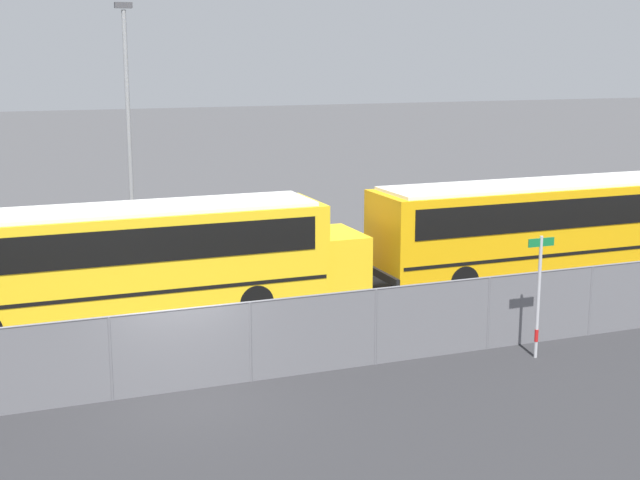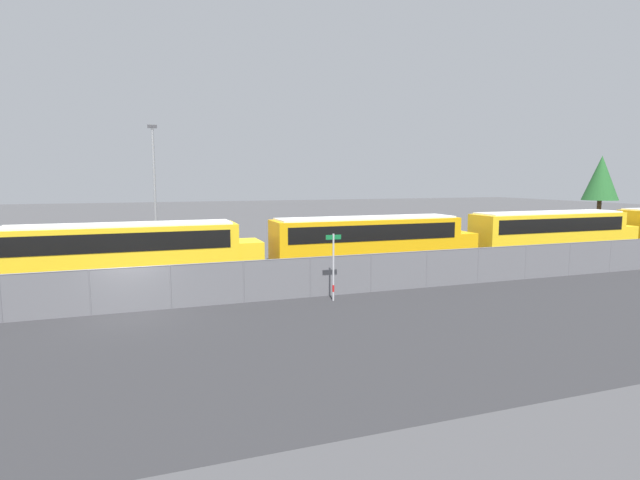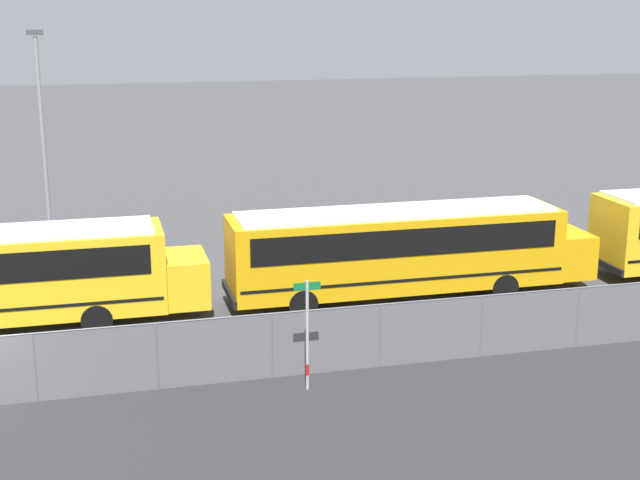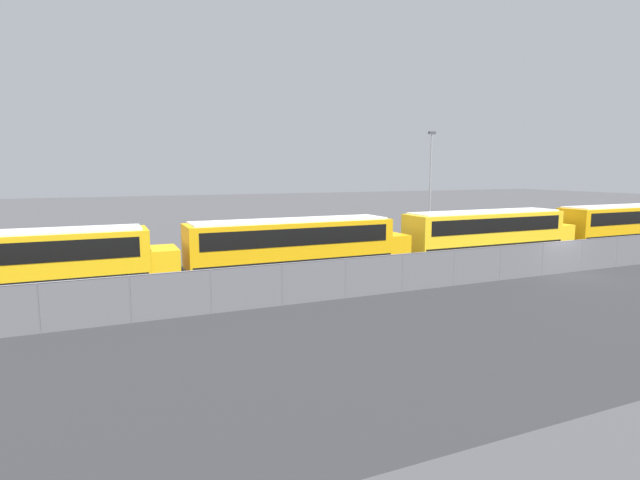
{
  "view_description": "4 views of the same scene",
  "coord_description": "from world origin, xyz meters",
  "px_view_note": "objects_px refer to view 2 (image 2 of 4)",
  "views": [
    {
      "loc": [
        -3.84,
        -17.86,
        7.1
      ],
      "look_at": [
        4.94,
        4.58,
        2.03
      ],
      "focal_mm": 50.0,
      "sensor_mm": 36.0,
      "label": 1
    },
    {
      "loc": [
        0.53,
        -20.89,
        5.31
      ],
      "look_at": [
        9.91,
        5.33,
        1.89
      ],
      "focal_mm": 28.0,
      "sensor_mm": 36.0,
      "label": 2
    },
    {
      "loc": [
        3.29,
        -21.8,
        9.59
      ],
      "look_at": [
        10.16,
        5.09,
        2.36
      ],
      "focal_mm": 50.0,
      "sensor_mm": 36.0,
      "label": 3
    },
    {
      "loc": [
        -23.49,
        -19.51,
        5.7
      ],
      "look_at": [
        -12.4,
        5.4,
        1.9
      ],
      "focal_mm": 28.0,
      "sensor_mm": 36.0,
      "label": 4
    }
  ],
  "objects_px": {
    "school_bus_5": "(552,230)",
    "light_pole": "(155,187)",
    "school_bus_3": "(129,248)",
    "tree_0": "(601,178)",
    "street_sign": "(333,265)",
    "school_bus_4": "(371,238)"
  },
  "relations": [
    {
      "from": "school_bus_3",
      "to": "tree_0",
      "type": "bearing_deg",
      "value": 15.86
    },
    {
      "from": "school_bus_5",
      "to": "light_pole",
      "type": "bearing_deg",
      "value": 161.61
    },
    {
      "from": "street_sign",
      "to": "tree_0",
      "type": "xyz_separation_m",
      "value": [
        37.88,
        19.82,
        3.81
      ]
    },
    {
      "from": "street_sign",
      "to": "tree_0",
      "type": "relative_size",
      "value": 0.38
    },
    {
      "from": "school_bus_5",
      "to": "tree_0",
      "type": "xyz_separation_m",
      "value": [
        19.3,
        13.18,
        3.54
      ]
    },
    {
      "from": "school_bus_4",
      "to": "tree_0",
      "type": "relative_size",
      "value": 1.64
    },
    {
      "from": "school_bus_5",
      "to": "street_sign",
      "type": "distance_m",
      "value": 19.73
    },
    {
      "from": "school_bus_3",
      "to": "light_pole",
      "type": "distance_m",
      "value": 9.1
    },
    {
      "from": "street_sign",
      "to": "school_bus_3",
      "type": "bearing_deg",
      "value": 141.81
    },
    {
      "from": "school_bus_3",
      "to": "tree_0",
      "type": "height_order",
      "value": "tree_0"
    },
    {
      "from": "school_bus_5",
      "to": "light_pole",
      "type": "distance_m",
      "value": 27.01
    },
    {
      "from": "school_bus_4",
      "to": "school_bus_5",
      "type": "bearing_deg",
      "value": 0.44
    },
    {
      "from": "light_pole",
      "to": "tree_0",
      "type": "distance_m",
      "value": 45.02
    },
    {
      "from": "light_pole",
      "to": "tree_0",
      "type": "xyz_separation_m",
      "value": [
        44.77,
        4.71,
        0.57
      ]
    },
    {
      "from": "street_sign",
      "to": "tree_0",
      "type": "height_order",
      "value": "tree_0"
    },
    {
      "from": "school_bus_4",
      "to": "school_bus_5",
      "type": "relative_size",
      "value": 1.0
    },
    {
      "from": "school_bus_5",
      "to": "tree_0",
      "type": "bearing_deg",
      "value": 34.32
    },
    {
      "from": "school_bus_5",
      "to": "tree_0",
      "type": "relative_size",
      "value": 1.64
    },
    {
      "from": "street_sign",
      "to": "light_pole",
      "type": "distance_m",
      "value": 16.92
    },
    {
      "from": "street_sign",
      "to": "school_bus_4",
      "type": "bearing_deg",
      "value": 53.06
    },
    {
      "from": "school_bus_3",
      "to": "school_bus_4",
      "type": "xyz_separation_m",
      "value": [
        13.37,
        -0.12,
        0.0
      ]
    },
    {
      "from": "school_bus_3",
      "to": "school_bus_5",
      "type": "height_order",
      "value": "same"
    }
  ]
}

